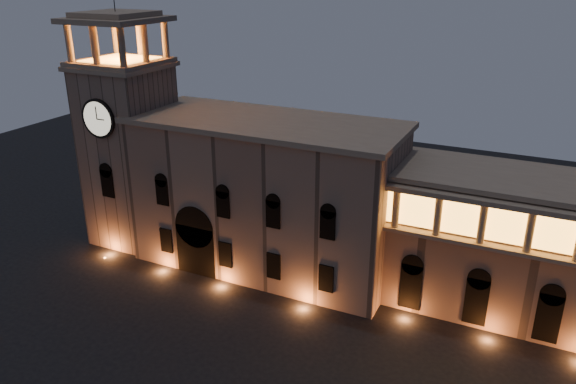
{
  "coord_description": "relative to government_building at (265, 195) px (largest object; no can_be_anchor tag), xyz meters",
  "views": [
    {
      "loc": [
        25.98,
        -30.73,
        32.89
      ],
      "look_at": [
        3.66,
        16.0,
        12.25
      ],
      "focal_mm": 35.0,
      "sensor_mm": 36.0,
      "label": 1
    }
  ],
  "objects": [
    {
      "name": "ground",
      "position": [
        2.08,
        -21.93,
        -8.77
      ],
      "size": [
        160.0,
        160.0,
        0.0
      ],
      "primitive_type": "plane",
      "color": "black",
      "rests_on": "ground"
    },
    {
      "name": "government_building",
      "position": [
        0.0,
        0.0,
        0.0
      ],
      "size": [
        30.8,
        12.8,
        17.6
      ],
      "color": "#8E715D",
      "rests_on": "ground"
    },
    {
      "name": "clock_tower",
      "position": [
        -18.42,
        -0.95,
        3.73
      ],
      "size": [
        9.8,
        9.8,
        32.4
      ],
      "color": "#8E715D",
      "rests_on": "ground"
    }
  ]
}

